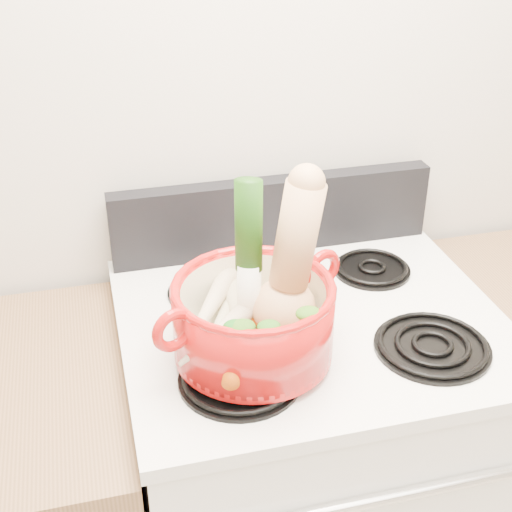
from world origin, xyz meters
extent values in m
cube|color=beige|center=(0.00, 1.75, 1.30)|extent=(3.50, 0.02, 2.60)
cube|color=white|center=(0.00, 1.40, 0.46)|extent=(0.76, 0.65, 0.92)
cube|color=silver|center=(0.00, 1.40, 0.93)|extent=(0.78, 0.67, 0.03)
cube|color=black|center=(0.00, 1.70, 1.04)|extent=(0.76, 0.05, 0.18)
cylinder|color=silver|center=(0.00, 1.06, 0.78)|extent=(0.60, 0.02, 0.02)
cylinder|color=black|center=(-0.19, 1.24, 0.96)|extent=(0.22, 0.22, 0.02)
cylinder|color=black|center=(0.19, 1.24, 0.96)|extent=(0.22, 0.22, 0.02)
cylinder|color=black|center=(-0.19, 1.54, 0.96)|extent=(0.17, 0.17, 0.02)
cylinder|color=black|center=(0.19, 1.54, 0.96)|extent=(0.17, 0.17, 0.02)
cylinder|color=#AD100E|center=(-0.15, 1.29, 1.04)|extent=(0.38, 0.38, 0.14)
torus|color=#AD100E|center=(-0.30, 1.23, 1.09)|extent=(0.08, 0.05, 0.08)
torus|color=#AD100E|center=(0.00, 1.36, 1.09)|extent=(0.08, 0.05, 0.08)
cylinder|color=white|center=(-0.15, 1.32, 1.16)|extent=(0.06, 0.06, 0.32)
ellipsoid|color=#D9BE86|center=(-0.13, 1.37, 1.02)|extent=(0.09, 0.07, 0.05)
cone|color=beige|center=(-0.19, 1.33, 1.02)|extent=(0.07, 0.23, 0.06)
cone|color=beige|center=(-0.21, 1.32, 1.02)|extent=(0.13, 0.18, 0.05)
cone|color=beige|center=(-0.17, 1.32, 1.03)|extent=(0.06, 0.22, 0.07)
cone|color=beige|center=(-0.22, 1.27, 1.04)|extent=(0.18, 0.14, 0.06)
cone|color=beige|center=(-0.22, 1.35, 1.05)|extent=(0.17, 0.22, 0.07)
cone|color=red|center=(-0.15, 1.23, 1.01)|extent=(0.05, 0.16, 0.04)
cone|color=#C04509|center=(-0.20, 1.22, 1.02)|extent=(0.07, 0.15, 0.04)
cone|color=#D43C0A|center=(-0.12, 1.26, 1.03)|extent=(0.12, 0.17, 0.05)
cone|color=#C03A09|center=(-0.18, 1.25, 1.04)|extent=(0.07, 0.16, 0.05)
camera|label=1|loc=(-0.41, 0.26, 1.79)|focal=50.00mm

